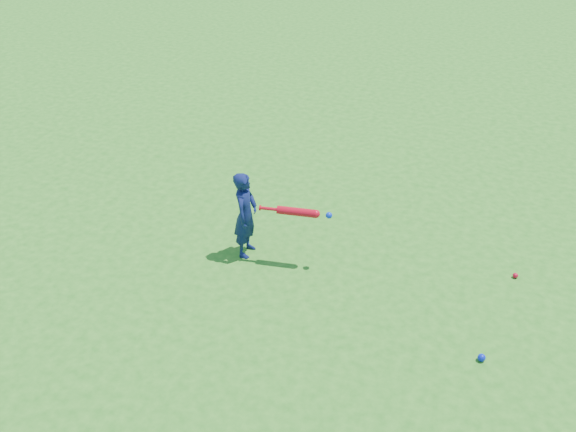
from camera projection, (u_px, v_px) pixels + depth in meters
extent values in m
plane|color=#27761C|center=(269.00, 261.00, 7.53)|extent=(80.00, 80.00, 0.00)
imported|color=#10184D|center=(246.00, 215.00, 7.38)|extent=(0.28, 0.40, 1.07)
sphere|color=red|center=(515.00, 275.00, 7.24)|extent=(0.06, 0.06, 0.06)
sphere|color=#0B1EC5|center=(482.00, 358.00, 6.14)|extent=(0.08, 0.08, 0.08)
cylinder|color=red|center=(260.00, 208.00, 7.23)|extent=(0.02, 0.06, 0.06)
cylinder|color=red|center=(269.00, 209.00, 7.21)|extent=(0.21, 0.07, 0.04)
cylinder|color=red|center=(296.00, 212.00, 7.16)|extent=(0.45, 0.16, 0.09)
sphere|color=red|center=(316.00, 214.00, 7.12)|extent=(0.09, 0.09, 0.09)
sphere|color=#0C2DD5|center=(329.00, 215.00, 7.09)|extent=(0.07, 0.07, 0.07)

